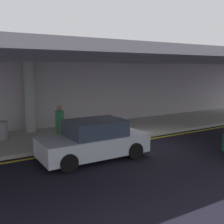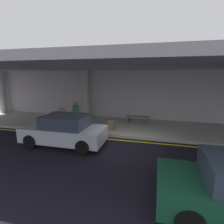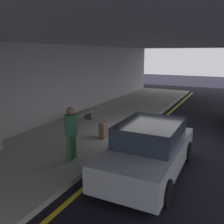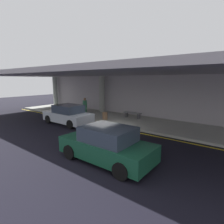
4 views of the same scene
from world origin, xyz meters
name	(u,v)px [view 3 (image 3 of 4)]	position (x,y,z in m)	size (l,w,h in m)	color
ground_plane	(159,139)	(0.00, 0.00, 0.00)	(60.00, 60.00, 0.00)	black
sidewalk	(93,127)	(0.00, 3.10, 0.07)	(26.00, 4.20, 0.15)	#A8AAA0
lane_stripe_yellow	(143,136)	(0.00, 0.67, 0.00)	(26.00, 0.14, 0.01)	yellow
ceiling_overhang	(101,39)	(0.00, 2.60, 3.95)	(28.00, 13.20, 0.30)	#9C969E
terminal_back_wall	(52,85)	(0.00, 5.35, 1.90)	(26.00, 0.30, 3.80)	#B3ABB1
car_silver	(149,149)	(-2.99, -0.54, 0.71)	(4.10, 1.92, 1.50)	#B4BCC8
traveler_with_luggage	(71,130)	(-3.49, 1.78, 1.11)	(0.38, 0.38, 1.68)	#366841
suitcase_upright_primary	(103,130)	(-1.24, 1.88, 0.46)	(0.36, 0.22, 0.90)	#906A4A
bench_metal	(81,115)	(0.21, 3.86, 0.50)	(1.60, 0.50, 0.48)	slate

